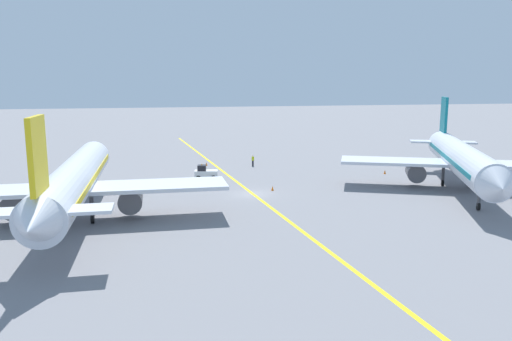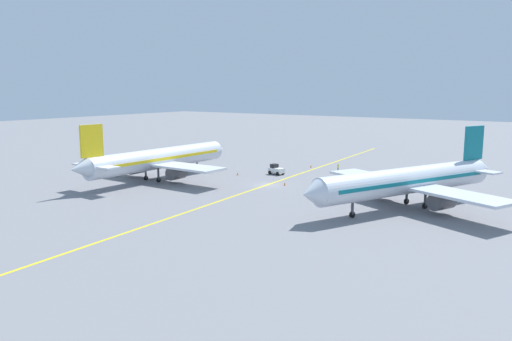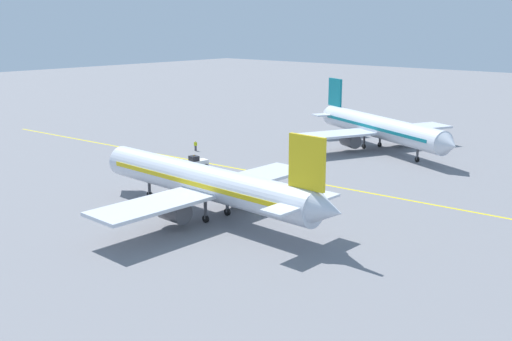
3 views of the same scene
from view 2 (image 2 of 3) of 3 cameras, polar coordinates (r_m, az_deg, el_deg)
ground_plane at (r=84.06m, az=1.32°, el=-1.64°), size 400.00×400.00×0.00m
apron_yellow_centreline at (r=84.06m, az=1.32°, el=-1.64°), size 8.46×119.76×0.01m
airplane_at_gate at (r=70.26m, az=17.07°, el=-1.16°), size 27.67×33.62×10.60m
airplane_adjacent_stand at (r=89.58m, az=-11.12°, el=1.27°), size 28.13×35.47×10.60m
baggage_tug_white at (r=94.10m, az=2.30°, el=0.09°), size 3.22×2.18×2.11m
ground_crew_worker at (r=98.20m, az=9.36°, el=0.37°), size 0.34×0.55×1.68m
traffic_cone_near_nose at (r=83.60m, az=3.31°, el=-1.53°), size 0.32×0.32×0.55m
traffic_cone_mid_apron at (r=82.66m, az=16.74°, el=-2.03°), size 0.32×0.32×0.55m
traffic_cone_by_wingtip at (r=93.39m, az=-2.12°, el=-0.37°), size 0.32×0.32×0.55m
traffic_cone_far_edge at (r=102.97m, az=6.29°, el=0.49°), size 0.32×0.32×0.55m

